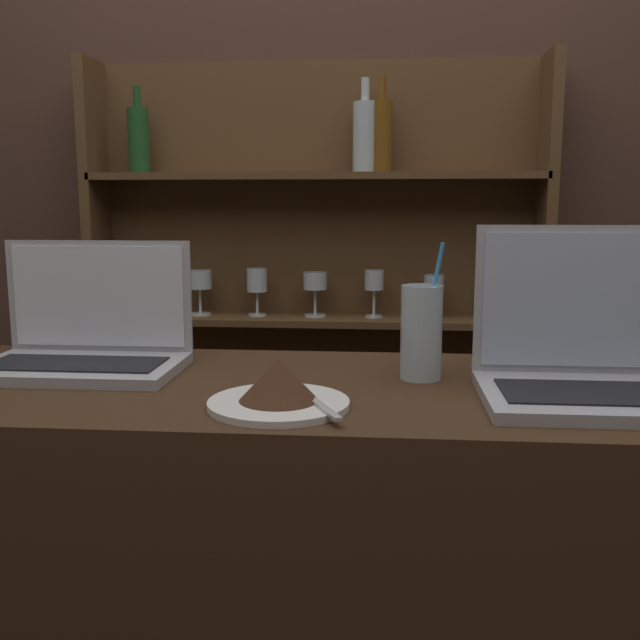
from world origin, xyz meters
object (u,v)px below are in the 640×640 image
Objects in this scene: laptop_far at (594,360)px; cake_plate at (279,388)px; laptop_near at (86,341)px; water_glass at (421,332)px.

laptop_far is 1.67× the size of cake_plate.
laptop_near is 1.70× the size of cake_plate.
water_glass is at bearing 41.83° from cake_plate.
laptop_far is 0.27m from water_glass.
cake_plate is (-0.46, -0.10, -0.03)m from laptop_far.
cake_plate is 0.90× the size of water_glass.
water_glass reaches higher than laptop_near.
cake_plate is 0.28m from water_glass.
cake_plate is at bearing -138.17° from water_glass.
laptop_far is 1.50× the size of water_glass.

